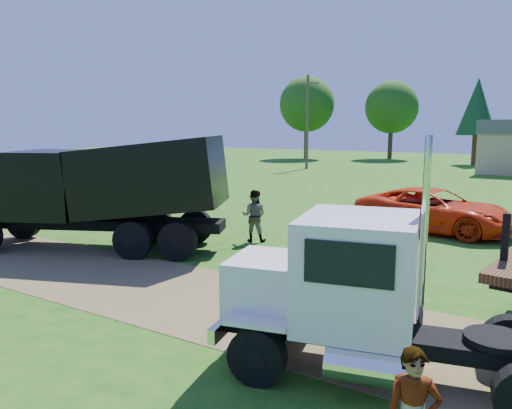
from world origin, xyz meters
The scene contains 6 objects.
ground centered at (0.00, 0.00, 0.00)m, with size 140.00×140.00×0.00m, color #1B5412.
dirt_track centered at (0.00, 0.00, 0.01)m, with size 120.00×4.20×0.01m, color brown.
white_semi_tractor centered at (4.96, -1.52, 1.39)m, with size 6.88×3.53×4.06m.
black_dump_truck centered at (-5.54, 2.26, 2.13)m, with size 8.92×6.02×3.88m.
orange_pickup centered at (3.36, 11.28, 0.85)m, with size 2.83×6.14×1.71m, color red.
spectator_b centered at (-1.84, 5.91, 0.95)m, with size 0.92×0.72×1.90m, color #999999.
Camera 1 is at (7.70, -9.27, 4.21)m, focal length 35.00 mm.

